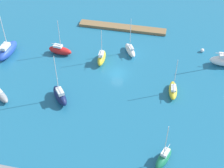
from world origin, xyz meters
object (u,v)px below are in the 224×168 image
at_px(sailboat_green_inner_mooring, 164,158).
at_px(sailboat_yellow_near_pier, 102,58).
at_px(sailboat_yellow_lone_north, 173,90).
at_px(sailboat_blue_east_end, 7,50).
at_px(pier_dock, 122,27).
at_px(mooring_buoy_white, 202,50).
at_px(sailboat_red_far_south, 60,50).
at_px(sailboat_gray_outer_mooring, 1,95).
at_px(sailboat_white_center_basin, 130,50).
at_px(sailboat_navy_west_end, 60,95).

xyz_separation_m(sailboat_green_inner_mooring, sailboat_yellow_near_pier, (16.04, -23.75, 0.19)).
height_order(sailboat_yellow_lone_north, sailboat_blue_east_end, sailboat_blue_east_end).
relative_size(pier_dock, mooring_buoy_white, 25.08).
distance_m(sailboat_red_far_south, sailboat_blue_east_end, 12.00).
bearing_deg(sailboat_green_inner_mooring, mooring_buoy_white, -169.50).
distance_m(sailboat_gray_outer_mooring, mooring_buoy_white, 45.69).
xyz_separation_m(sailboat_yellow_lone_north, mooring_buoy_white, (-5.75, -15.75, -0.40)).
distance_m(pier_dock, sailboat_yellow_lone_north, 26.26).
distance_m(sailboat_yellow_near_pier, mooring_buoy_white, 23.76).
bearing_deg(sailboat_gray_outer_mooring, sailboat_yellow_near_pier, 80.96).
distance_m(pier_dock, sailboat_gray_outer_mooring, 35.65).
relative_size(sailboat_red_far_south, sailboat_gray_outer_mooring, 0.96).
xyz_separation_m(sailboat_red_far_south, mooring_buoy_white, (-32.26, -7.70, -0.56)).
distance_m(sailboat_gray_outer_mooring, sailboat_yellow_near_pier, 22.80).
xyz_separation_m(pier_dock, mooring_buoy_white, (-20.22, 6.15, 0.11)).
relative_size(sailboat_yellow_lone_north, sailboat_gray_outer_mooring, 0.89).
relative_size(sailboat_gray_outer_mooring, sailboat_white_center_basin, 1.03).
distance_m(sailboat_red_far_south, sailboat_gray_outer_mooring, 17.85).
bearing_deg(sailboat_red_far_south, mooring_buoy_white, 19.73).
bearing_deg(pier_dock, sailboat_blue_east_end, 35.44).
distance_m(sailboat_gray_outer_mooring, sailboat_blue_east_end, 14.66).
xyz_separation_m(pier_dock, sailboat_red_far_south, (12.04, 13.85, 0.67)).
height_order(pier_dock, sailboat_green_inner_mooring, sailboat_green_inner_mooring).
xyz_separation_m(sailboat_navy_west_end, mooring_buoy_white, (-27.12, -22.38, -0.82)).
bearing_deg(sailboat_yellow_lone_north, sailboat_yellow_near_pier, 61.42).
relative_size(sailboat_red_far_south, sailboat_blue_east_end, 0.83).
relative_size(sailboat_blue_east_end, sailboat_yellow_near_pier, 1.32).
xyz_separation_m(sailboat_yellow_near_pier, mooring_buoy_white, (-22.12, -8.66, -0.70)).
bearing_deg(sailboat_red_far_south, sailboat_navy_west_end, -64.37).
height_order(sailboat_red_far_south, sailboat_navy_west_end, sailboat_navy_west_end).
relative_size(sailboat_yellow_lone_north, sailboat_green_inner_mooring, 0.92).
xyz_separation_m(sailboat_white_center_basin, mooring_buoy_white, (-16.43, -4.09, -0.46)).
bearing_deg(mooring_buoy_white, sailboat_blue_east_end, 13.69).
distance_m(sailboat_red_far_south, sailboat_green_inner_mooring, 36.00).
bearing_deg(sailboat_green_inner_mooring, sailboat_gray_outer_mooring, -82.74).
bearing_deg(sailboat_yellow_lone_north, mooring_buoy_white, -25.19).
height_order(pier_dock, sailboat_red_far_south, sailboat_red_far_south).
height_order(sailboat_yellow_near_pier, mooring_buoy_white, sailboat_yellow_near_pier).
relative_size(pier_dock, sailboat_yellow_near_pier, 2.80).
relative_size(sailboat_green_inner_mooring, sailboat_yellow_near_pier, 1.10).
bearing_deg(sailboat_gray_outer_mooring, sailboat_green_inner_mooring, 23.56).
xyz_separation_m(sailboat_yellow_lone_north, sailboat_white_center_basin, (10.69, -11.66, 0.06)).
bearing_deg(sailboat_red_far_south, sailboat_gray_outer_mooring, -104.65).
bearing_deg(mooring_buoy_white, pier_dock, -16.91).
relative_size(sailboat_yellow_lone_north, sailboat_navy_west_end, 0.77).
xyz_separation_m(sailboat_blue_east_end, sailboat_navy_west_end, (-16.76, 11.69, -0.04)).
xyz_separation_m(sailboat_red_far_south, sailboat_gray_outer_mooring, (6.38, 16.67, -0.20)).
distance_m(sailboat_blue_east_end, sailboat_yellow_near_pier, 21.86).
xyz_separation_m(sailboat_blue_east_end, sailboat_white_center_basin, (-27.45, -6.60, -0.40)).
distance_m(sailboat_green_inner_mooring, sailboat_navy_west_end, 23.31).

